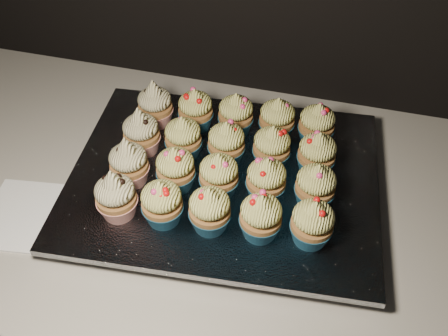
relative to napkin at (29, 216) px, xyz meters
name	(u,v)px	position (x,y,z in m)	size (l,w,h in m)	color
cabinet	(163,309)	(0.14, 0.13, -0.47)	(2.40, 0.60, 0.86)	black
worktop	(141,185)	(0.14, 0.13, -0.02)	(2.44, 0.64, 0.04)	beige
napkin	(29,216)	(0.00, 0.00, 0.00)	(0.14, 0.14, 0.00)	white
baking_tray	(224,184)	(0.29, 0.14, 0.01)	(0.47, 0.36, 0.02)	black
foil_lining	(224,177)	(0.29, 0.14, 0.03)	(0.51, 0.39, 0.01)	silver
cupcake_0	(116,196)	(0.15, 0.02, 0.07)	(0.06, 0.06, 0.10)	#B22518
cupcake_1	(162,203)	(0.23, 0.03, 0.07)	(0.06, 0.06, 0.08)	navy
cupcake_2	(210,210)	(0.30, 0.03, 0.07)	(0.06, 0.06, 0.08)	navy
cupcake_3	(261,217)	(0.37, 0.04, 0.07)	(0.06, 0.06, 0.08)	navy
cupcake_4	(312,223)	(0.45, 0.05, 0.07)	(0.06, 0.06, 0.08)	navy
cupcake_5	(129,163)	(0.15, 0.09, 0.07)	(0.06, 0.06, 0.10)	#B22518
cupcake_6	(176,169)	(0.22, 0.10, 0.07)	(0.06, 0.06, 0.08)	navy
cupcake_7	(219,175)	(0.29, 0.10, 0.07)	(0.06, 0.06, 0.08)	navy
cupcake_8	(266,180)	(0.37, 0.11, 0.07)	(0.06, 0.06, 0.08)	navy
cupcake_9	(315,186)	(0.44, 0.12, 0.07)	(0.06, 0.06, 0.08)	navy
cupcake_10	(141,133)	(0.14, 0.16, 0.07)	(0.06, 0.06, 0.10)	#B22518
cupcake_11	(183,138)	(0.21, 0.17, 0.07)	(0.06, 0.06, 0.08)	navy
cupcake_12	(226,143)	(0.29, 0.18, 0.07)	(0.06, 0.06, 0.08)	navy
cupcake_13	(272,147)	(0.36, 0.18, 0.07)	(0.06, 0.06, 0.08)	navy
cupcake_14	(317,154)	(0.43, 0.19, 0.07)	(0.06, 0.06, 0.08)	navy
cupcake_15	(155,105)	(0.14, 0.24, 0.07)	(0.06, 0.06, 0.10)	#B22518
cupcake_16	(196,110)	(0.21, 0.24, 0.07)	(0.06, 0.06, 0.08)	navy
cupcake_17	(236,114)	(0.28, 0.25, 0.07)	(0.06, 0.06, 0.08)	navy
cupcake_18	(277,119)	(0.36, 0.26, 0.07)	(0.06, 0.06, 0.08)	navy
cupcake_19	(317,125)	(0.42, 0.26, 0.07)	(0.06, 0.06, 0.08)	navy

